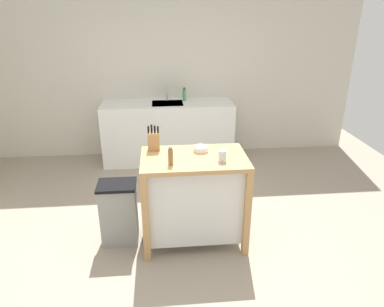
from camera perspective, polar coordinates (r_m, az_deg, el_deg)
The scene contains 11 objects.
ground_plane at distance 3.47m, azimuth -2.25°, elevation -15.63°, with size 6.70×6.70×0.00m, color gray.
wall_back at distance 5.37m, azimuth -4.10°, elevation 13.45°, with size 5.70×0.10×2.60m, color beige.
kitchen_island at distance 3.36m, azimuth 0.32°, elevation -6.71°, with size 0.97×0.61×0.89m.
knife_block at distance 3.34m, azimuth -6.25°, elevation 2.06°, with size 0.11×0.09×0.25m.
bowl_ceramic_wide at distance 3.30m, azimuth 1.42°, elevation 0.79°, with size 0.14×0.14×0.05m.
drinking_cup at distance 3.09m, azimuth 4.94°, elevation -0.40°, with size 0.07×0.07×0.10m.
pepper_grinder at distance 3.01m, azimuth -3.50°, elevation -0.40°, with size 0.04×0.04×0.17m.
trash_bin at distance 3.51m, azimuth -11.76°, elevation -9.36°, with size 0.36×0.28×0.63m.
sink_counter at distance 5.23m, azimuth -3.89°, elevation 3.54°, with size 1.89×0.60×0.88m.
sink_faucet at distance 5.22m, azimuth -4.10°, elevation 9.77°, with size 0.02×0.02×0.22m.
bottle_dish_soap at distance 5.20m, azimuth -1.27°, elevation 9.53°, with size 0.05×0.05×0.19m.
Camera 1 is at (-0.13, -2.73, 2.15)m, focal length 32.85 mm.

